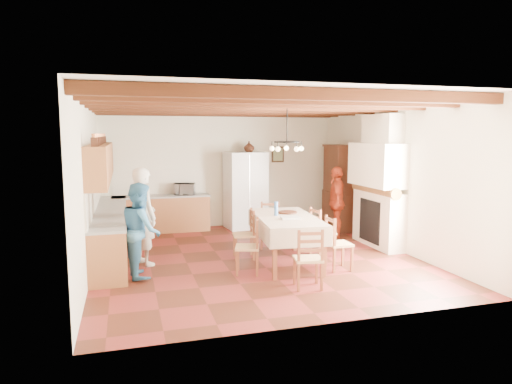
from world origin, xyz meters
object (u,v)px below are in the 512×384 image
person_woman_red (336,202)px  chair_end_far (270,225)px  chair_right_far (323,232)px  microwave (185,189)px  hutch (338,187)px  person_man (144,216)px  chair_left_far (244,234)px  chair_left_near (247,246)px  dining_table (286,221)px  chair_right_near (339,243)px  chair_end_near (308,258)px  refrigerator (245,190)px  person_woman_blue (141,230)px

person_woman_red → chair_end_far: bearing=-48.7°
chair_right_far → chair_end_far: bearing=34.9°
person_woman_red → microwave: size_ratio=3.29×
hutch → person_man: bearing=-152.3°
chair_left_far → chair_end_far: size_ratio=1.00×
chair_left_near → person_man: bearing=-105.2°
person_man → microwave: 3.02m
dining_table → chair_right_far: 1.00m
dining_table → person_man: size_ratio=1.18×
chair_right_near → person_woman_red: size_ratio=0.58×
chair_end_near → microwave: bearing=-64.5°
chair_right_near → microwave: size_ratio=1.91×
chair_right_near → microwave: 4.68m
chair_left_far → person_man: person_man is taller
refrigerator → person_woman_blue: 4.36m
refrigerator → chair_end_near: (-0.24, -4.75, -0.49)m
chair_left_far → person_woman_blue: (-1.94, -0.60, 0.32)m
microwave → chair_end_near: bearing=-61.9°
person_man → person_woman_red: (4.40, 1.10, -0.07)m
chair_end_far → person_man: person_man is taller
person_man → chair_right_near: bearing=-135.5°
dining_table → chair_left_near: chair_left_near is taller
hutch → dining_table: size_ratio=1.00×
chair_left_near → person_woman_blue: size_ratio=0.60×
dining_table → chair_end_far: bearing=86.1°
chair_end_near → microwave: 5.05m
refrigerator → person_man: bearing=-139.6°
hutch → chair_left_far: bearing=-139.8°
chair_right_near → chair_left_far: bearing=51.1°
chair_end_near → person_woman_blue: size_ratio=0.60×
hutch → person_woman_blue: bearing=-145.9°
person_man → chair_left_near: bearing=-146.6°
chair_left_near → chair_end_far: bearing=167.1°
refrigerator → person_woman_red: (1.77, -1.62, -0.14)m
hutch → chair_right_near: size_ratio=2.21×
chair_right_near → microwave: microwave is taller
dining_table → microwave: microwave is taller
person_woman_blue → microwave: size_ratio=3.18×
chair_left_far → chair_end_far: same height
person_woman_blue → person_man: bearing=-12.6°
person_woman_blue → refrigerator: bearing=-44.5°
chair_left_far → person_woman_red: size_ratio=0.58×
hutch → chair_left_far: (-2.97, -1.99, -0.58)m
chair_right_far → person_man: (-3.40, 0.35, 0.42)m
hutch → microwave: size_ratio=4.23×
chair_end_near → chair_end_far: bearing=-84.1°
person_woman_red → microwave: (-3.30, 1.72, 0.21)m
chair_left_far → chair_right_near: (1.43, -1.18, 0.00)m
chair_right_far → microwave: microwave is taller
hutch → person_woman_blue: 5.56m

